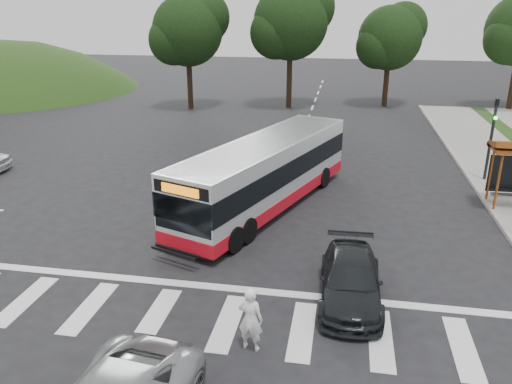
# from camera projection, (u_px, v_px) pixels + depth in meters

# --- Properties ---
(ground) EXTENTS (140.00, 140.00, 0.00)m
(ground) POSITION_uv_depth(u_px,v_px,m) (260.00, 242.00, 17.98)
(ground) COLOR black
(ground) RESTS_ON ground
(curb_east) EXTENTS (0.30, 40.00, 0.15)m
(curb_east) POSITION_uv_depth(u_px,v_px,m) (473.00, 182.00, 23.83)
(curb_east) COLOR #9E9991
(curb_east) RESTS_ON ground
(hillside_nw) EXTENTS (44.00, 44.00, 10.00)m
(hillside_nw) POSITION_uv_depth(u_px,v_px,m) (2.00, 90.00, 50.98)
(hillside_nw) COLOR #1F3F14
(hillside_nw) RESTS_ON ground
(crosswalk_ladder) EXTENTS (18.00, 2.60, 0.01)m
(crosswalk_ladder) POSITION_uv_depth(u_px,v_px,m) (228.00, 322.00, 13.36)
(crosswalk_ladder) COLOR silver
(crosswalk_ladder) RESTS_ON ground
(traffic_signal_ne_short) EXTENTS (0.18, 0.37, 4.00)m
(traffic_signal_ne_short) POSITION_uv_depth(u_px,v_px,m) (492.00, 131.00, 23.35)
(traffic_signal_ne_short) COLOR black
(traffic_signal_ne_short) RESTS_ON ground
(tree_north_a) EXTENTS (6.60, 6.15, 10.17)m
(tree_north_a) POSITION_uv_depth(u_px,v_px,m) (292.00, 21.00, 39.94)
(tree_north_a) COLOR black
(tree_north_a) RESTS_ON ground
(tree_north_b) EXTENTS (5.72, 5.33, 8.43)m
(tree_north_b) POSITION_uv_depth(u_px,v_px,m) (391.00, 37.00, 40.89)
(tree_north_b) COLOR black
(tree_north_b) RESTS_ON ground
(tree_north_c) EXTENTS (6.16, 5.74, 9.30)m
(tree_north_c) POSITION_uv_depth(u_px,v_px,m) (189.00, 29.00, 39.65)
(tree_north_c) COLOR black
(tree_north_c) RESTS_ON ground
(transit_bus) EXTENTS (6.04, 11.17, 2.85)m
(transit_bus) POSITION_uv_depth(u_px,v_px,m) (266.00, 175.00, 20.63)
(transit_bus) COLOR silver
(transit_bus) RESTS_ON ground
(pedestrian) EXTENTS (0.68, 0.50, 1.70)m
(pedestrian) POSITION_uv_depth(u_px,v_px,m) (251.00, 319.00, 12.06)
(pedestrian) COLOR white
(pedestrian) RESTS_ON ground
(dark_sedan) EXTENTS (1.81, 4.28, 1.23)m
(dark_sedan) POSITION_uv_depth(u_px,v_px,m) (351.00, 280.00, 14.26)
(dark_sedan) COLOR black
(dark_sedan) RESTS_ON ground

